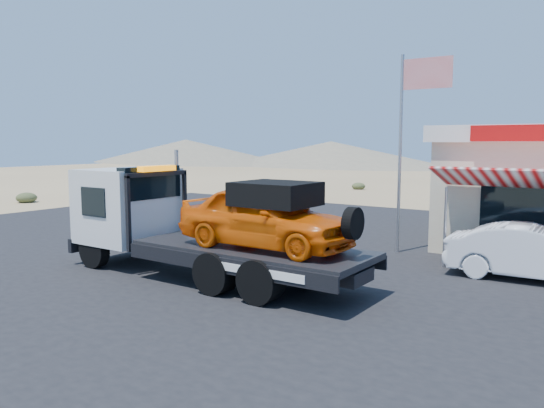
% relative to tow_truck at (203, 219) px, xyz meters
% --- Properties ---
extents(ground, '(120.00, 120.00, 0.00)m').
position_rel_tow_truck_xyz_m(ground, '(-1.79, 1.21, -1.50)').
color(ground, '#917752').
rests_on(ground, ground).
extents(asphalt_lot, '(32.00, 24.00, 0.02)m').
position_rel_tow_truck_xyz_m(asphalt_lot, '(0.21, 4.21, -1.49)').
color(asphalt_lot, black).
rests_on(asphalt_lot, ground).
extents(tow_truck, '(8.32, 2.47, 2.78)m').
position_rel_tow_truck_xyz_m(tow_truck, '(0.00, 0.00, 0.00)').
color(tow_truck, black).
rests_on(tow_truck, asphalt_lot).
extents(white_sedan, '(4.21, 1.73, 1.36)m').
position_rel_tow_truck_xyz_m(white_sedan, '(6.93, 4.44, -0.80)').
color(white_sedan, silver).
rests_on(white_sedan, asphalt_lot).
extents(flagpole, '(1.55, 0.10, 6.00)m').
position_rel_tow_truck_xyz_m(flagpole, '(3.14, 5.71, 2.27)').
color(flagpole, '#99999E').
rests_on(flagpole, asphalt_lot).
extents(desert_scrub, '(24.86, 33.46, 0.64)m').
position_rel_tow_truck_xyz_m(desert_scrub, '(-16.41, 9.71, -1.22)').
color(desert_scrub, '#3B4525').
rests_on(desert_scrub, ground).
extents(distant_hills, '(126.00, 48.00, 4.20)m').
position_rel_tow_truck_xyz_m(distant_hills, '(-11.56, 56.35, 0.39)').
color(distant_hills, '#726B59').
rests_on(distant_hills, ground).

